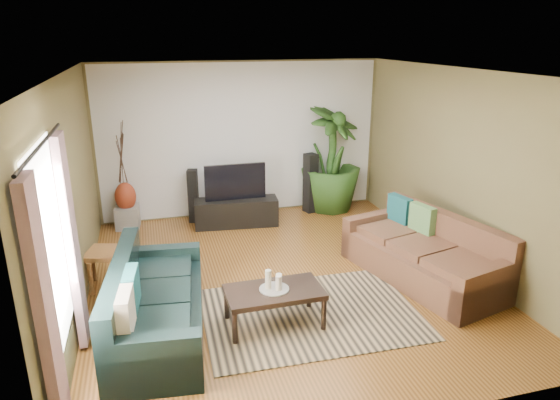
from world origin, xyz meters
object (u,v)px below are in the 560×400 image
object	(u,v)px
coffee_table	(274,307)
television	(235,182)
vase	(125,197)
speaker_left	(193,196)
pedestal	(128,217)
side_table	(108,268)
potted_plant	(331,158)
speaker_right	(310,183)
sofa_left	(158,298)
sofa_right	(423,249)
tv_stand	(236,212)

from	to	relation	value
coffee_table	television	xyz separation A→B (m)	(0.16, 3.17, 0.55)
television	vase	world-z (taller)	television
speaker_left	pedestal	size ratio (longest dim) A/B	2.46
vase	side_table	size ratio (longest dim) A/B	0.98
television	potted_plant	bearing A→B (deg)	11.22
coffee_table	speaker_right	xyz separation A→B (m)	(1.60, 3.48, 0.32)
speaker_right	side_table	distance (m)	4.00
coffee_table	speaker_right	size ratio (longest dim) A/B	0.99
coffee_table	side_table	distance (m)	2.35
potted_plant	pedestal	world-z (taller)	potted_plant
sofa_left	vase	distance (m)	3.39
television	potted_plant	distance (m)	1.90
vase	side_table	bearing A→B (deg)	-95.84
sofa_right	side_table	size ratio (longest dim) A/B	4.49
tv_stand	television	xyz separation A→B (m)	(0.00, 0.02, 0.54)
potted_plant	side_table	bearing A→B (deg)	-151.70
sofa_right	side_table	xyz separation A→B (m)	(-4.02, 0.89, -0.18)
potted_plant	vase	bearing A→B (deg)	180.00
coffee_table	pedestal	bearing A→B (deg)	113.89
television	vase	size ratio (longest dim) A/B	2.13
sofa_left	potted_plant	size ratio (longest dim) A/B	1.10
coffee_table	tv_stand	world-z (taller)	tv_stand
pedestal	television	bearing A→B (deg)	-11.57
sofa_left	pedestal	world-z (taller)	sofa_left
side_table	television	bearing A→B (deg)	40.44
television	speaker_right	xyz separation A→B (m)	(1.44, 0.31, -0.23)
coffee_table	vase	world-z (taller)	vase
coffee_table	pedestal	world-z (taller)	coffee_table
coffee_table	speaker_left	world-z (taller)	speaker_left
sofa_right	speaker_right	distance (m)	2.97
tv_stand	speaker_left	bearing A→B (deg)	156.14
speaker_left	side_table	bearing A→B (deg)	-109.25
television	vase	distance (m)	1.84
tv_stand	potted_plant	xyz separation A→B (m)	(1.85, 0.39, 0.74)
side_table	tv_stand	bearing A→B (deg)	40.11
sofa_left	potted_plant	bearing A→B (deg)	-37.83
coffee_table	potted_plant	xyz separation A→B (m)	(2.00, 3.53, 0.75)
sofa_right	tv_stand	xyz separation A→B (m)	(-2.02, 2.58, -0.19)
tv_stand	speaker_left	xyz separation A→B (m)	(-0.67, 0.39, 0.23)
coffee_table	vase	size ratio (longest dim) A/B	2.22
sofa_left	coffee_table	bearing A→B (deg)	-91.42
tv_stand	pedestal	distance (m)	1.83
potted_plant	side_table	distance (m)	4.43
sofa_left	coffee_table	world-z (taller)	sofa_left
tv_stand	side_table	bearing A→B (deg)	-133.92
side_table	speaker_right	bearing A→B (deg)	30.41
coffee_table	tv_stand	xyz separation A→B (m)	(0.16, 3.15, 0.01)
sofa_right	television	size ratio (longest dim) A/B	2.16
television	speaker_left	size ratio (longest dim) A/B	1.11
potted_plant	vase	distance (m)	3.66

